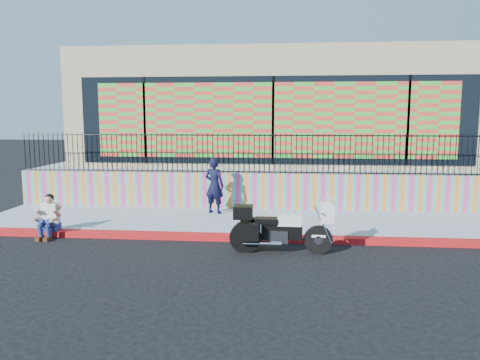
# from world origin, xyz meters

# --- Properties ---
(ground) EXTENTS (90.00, 90.00, 0.00)m
(ground) POSITION_xyz_m (0.00, 0.00, 0.00)
(ground) COLOR black
(ground) RESTS_ON ground
(red_curb) EXTENTS (16.00, 0.30, 0.15)m
(red_curb) POSITION_xyz_m (0.00, 0.00, 0.07)
(red_curb) COLOR #AD0C1D
(red_curb) RESTS_ON ground
(sidewalk) EXTENTS (16.00, 3.00, 0.15)m
(sidewalk) POSITION_xyz_m (0.00, 1.65, 0.07)
(sidewalk) COLOR #8891A3
(sidewalk) RESTS_ON ground
(mural_wall) EXTENTS (16.00, 0.20, 1.10)m
(mural_wall) POSITION_xyz_m (0.00, 3.25, 0.70)
(mural_wall) COLOR #E13B7D
(mural_wall) RESTS_ON sidewalk
(metal_fence) EXTENTS (15.80, 0.04, 1.20)m
(metal_fence) POSITION_xyz_m (0.00, 3.25, 1.85)
(metal_fence) COLOR black
(metal_fence) RESTS_ON mural_wall
(elevated_platform) EXTENTS (16.00, 10.00, 1.25)m
(elevated_platform) POSITION_xyz_m (0.00, 8.35, 0.62)
(elevated_platform) COLOR #8891A3
(elevated_platform) RESTS_ON ground
(storefront_building) EXTENTS (14.00, 8.06, 4.00)m
(storefront_building) POSITION_xyz_m (0.00, 8.13, 3.25)
(storefront_building) COLOR tan
(storefront_building) RESTS_ON elevated_platform
(police_motorcycle) EXTENTS (2.23, 0.74, 1.39)m
(police_motorcycle) POSITION_xyz_m (0.30, -0.90, 0.58)
(police_motorcycle) COLOR black
(police_motorcycle) RESTS_ON ground
(police_officer) EXTENTS (0.70, 0.58, 1.64)m
(police_officer) POSITION_xyz_m (-1.66, 2.45, 0.97)
(police_officer) COLOR black
(police_officer) RESTS_ON sidewalk
(seated_man) EXTENTS (0.54, 0.71, 1.06)m
(seated_man) POSITION_xyz_m (-5.41, -0.20, 0.45)
(seated_man) COLOR navy
(seated_man) RESTS_ON ground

